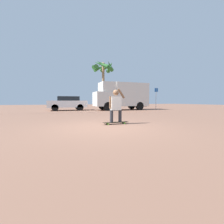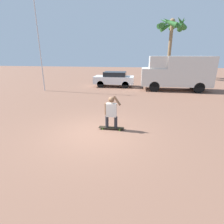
% 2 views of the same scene
% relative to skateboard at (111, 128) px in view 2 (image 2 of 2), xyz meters
% --- Properties ---
extents(ground_plane, '(80.00, 80.00, 0.00)m').
position_rel_skateboard_xyz_m(ground_plane, '(-0.63, -0.49, -0.07)').
color(ground_plane, brown).
extents(skateboard, '(1.11, 0.23, 0.08)m').
position_rel_skateboard_xyz_m(skateboard, '(0.00, 0.00, 0.00)').
color(skateboard, black).
rests_on(skateboard, ground_plane).
extents(person_skateboarder, '(0.71, 0.25, 1.45)m').
position_rel_skateboard_xyz_m(person_skateboarder, '(-0.00, 0.00, 0.80)').
color(person_skateboarder, '#28282D').
rests_on(person_skateboarder, skateboard).
extents(camper_van, '(6.03, 2.22, 3.01)m').
position_rel_skateboard_xyz_m(camper_van, '(4.49, 9.70, 1.58)').
color(camper_van, black).
rests_on(camper_van, ground_plane).
extents(parked_car_white, '(3.98, 1.90, 1.49)m').
position_rel_skateboard_xyz_m(parked_car_white, '(-1.38, 10.75, 0.73)').
color(parked_car_white, black).
rests_on(parked_car_white, ground_plane).
extents(palm_tree_near_van, '(4.00, 3.99, 7.77)m').
position_rel_skateboard_xyz_m(palm_tree_near_van, '(5.05, 19.11, 6.47)').
color(palm_tree_near_van, '#8E704C').
rests_on(palm_tree_near_van, ground_plane).
extents(flagpole, '(1.06, 0.12, 8.10)m').
position_rel_skateboard_xyz_m(flagpole, '(-7.27, 7.63, 4.53)').
color(flagpole, '#B7B7BC').
rests_on(flagpole, ground_plane).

